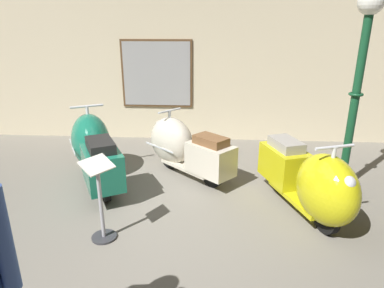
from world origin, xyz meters
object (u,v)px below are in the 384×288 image
at_px(scooter_2, 312,182).
at_px(info_stanchion, 101,207).
at_px(lamppost, 359,78).
at_px(scooter_1, 182,147).
at_px(scooter_0, 94,149).

distance_m(scooter_2, info_stanchion, 2.48).
bearing_deg(lamppost, scooter_2, -129.95).
xyz_separation_m(scooter_2, info_stanchion, (-2.40, -0.61, -0.09)).
distance_m(scooter_1, scooter_2, 2.06).
bearing_deg(scooter_2, scooter_0, -125.58).
distance_m(scooter_0, scooter_1, 1.35).
bearing_deg(scooter_0, scooter_1, -104.44).
xyz_separation_m(scooter_0, lamppost, (3.68, -0.05, 1.10)).
bearing_deg(scooter_1, info_stanchion, 110.60).
height_order(scooter_2, lamppost, lamppost).
bearing_deg(info_stanchion, scooter_0, 111.49).
bearing_deg(scooter_2, lamppost, 120.89).
bearing_deg(scooter_0, scooter_2, -134.60).
distance_m(scooter_2, lamppost, 1.56).
xyz_separation_m(lamppost, info_stanchion, (-3.09, -1.43, -1.22)).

